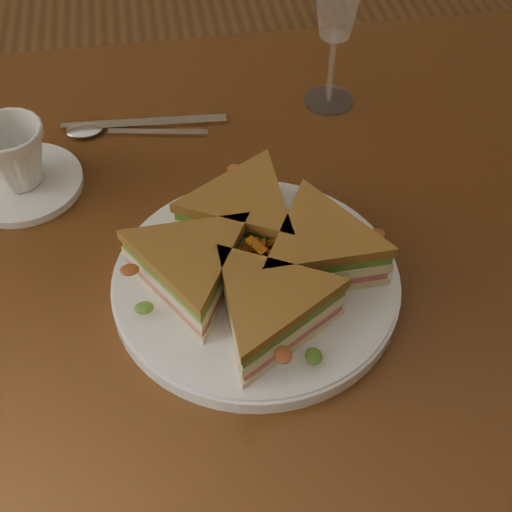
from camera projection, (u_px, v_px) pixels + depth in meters
The scene contains 10 objects.
ground at pixel (237, 499), 1.37m from camera, with size 6.00×6.00×0.00m, color brown.
table at pixel (227, 280), 0.88m from camera, with size 1.20×0.80×0.75m.
plate at pixel (256, 283), 0.74m from camera, with size 0.30×0.30×0.02m, color white.
sandwich_wedges at pixel (256, 259), 0.71m from camera, with size 0.29×0.29×0.06m.
crisps_mound at pixel (256, 262), 0.72m from camera, with size 0.09×0.09×0.05m, color #C16518, non-canonical shape.
spoon at pixel (102, 131), 0.92m from camera, with size 0.18×0.05×0.01m.
knife at pixel (139, 124), 0.93m from camera, with size 0.22×0.03×0.00m.
wine_glass at pixel (338, 0), 0.86m from camera, with size 0.07×0.07×0.20m.
saucer at pixel (23, 184), 0.85m from camera, with size 0.14×0.14×0.01m, color white.
coffee_cup at pixel (14, 155), 0.82m from camera, with size 0.08×0.08×0.08m, color white.
Camera 1 is at (-0.06, -0.57, 1.33)m, focal length 50.00 mm.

